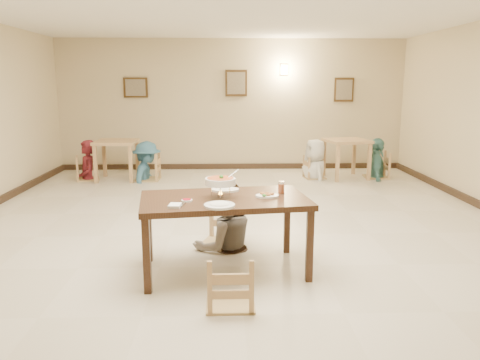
{
  "coord_description": "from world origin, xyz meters",
  "views": [
    {
      "loc": [
        -0.15,
        -5.99,
        1.99
      ],
      "look_at": [
        0.02,
        -0.53,
        0.86
      ],
      "focal_mm": 35.0,
      "sensor_mm": 36.0,
      "label": 1
    }
  ],
  "objects_px": {
    "main_diner": "(224,182)",
    "bg_diner_b": "(146,141)",
    "bg_diner_c": "(316,139)",
    "chair_far": "(221,206)",
    "curry_warmer": "(220,182)",
    "chair_near": "(230,256)",
    "bg_diner_a": "(86,140)",
    "bg_chair_rl": "(315,158)",
    "bg_table_left": "(116,147)",
    "bg_diner_d": "(378,138)",
    "bg_chair_lr": "(146,155)",
    "bg_table_right": "(347,146)",
    "drink_glass": "(281,188)",
    "bg_chair_ll": "(87,158)",
    "bg_chair_rr": "(377,154)",
    "main_table": "(224,205)"
  },
  "relations": [
    {
      "from": "main_diner",
      "to": "bg_diner_b",
      "type": "distance_m",
      "value": 4.5
    },
    {
      "from": "main_diner",
      "to": "bg_diner_c",
      "type": "bearing_deg",
      "value": -133.6
    },
    {
      "from": "chair_far",
      "to": "curry_warmer",
      "type": "xyz_separation_m",
      "value": [
        0.01,
        -0.82,
        0.47
      ]
    },
    {
      "from": "bg_diner_b",
      "to": "chair_near",
      "type": "bearing_deg",
      "value": -156.47
    },
    {
      "from": "curry_warmer",
      "to": "bg_diner_a",
      "type": "height_order",
      "value": "bg_diner_a"
    },
    {
      "from": "bg_chair_rl",
      "to": "bg_diner_b",
      "type": "xyz_separation_m",
      "value": [
        -3.56,
        -0.09,
        0.37
      ]
    },
    {
      "from": "bg_table_left",
      "to": "bg_diner_d",
      "type": "bearing_deg",
      "value": 0.52
    },
    {
      "from": "bg_table_left",
      "to": "bg_diner_c",
      "type": "height_order",
      "value": "bg_diner_c"
    },
    {
      "from": "bg_table_left",
      "to": "bg_chair_lr",
      "type": "xyz_separation_m",
      "value": [
        0.63,
        -0.05,
        -0.15
      ]
    },
    {
      "from": "chair_far",
      "to": "bg_diner_b",
      "type": "xyz_separation_m",
      "value": [
        -1.59,
        4.1,
        0.31
      ]
    },
    {
      "from": "bg_table_right",
      "to": "bg_chair_rl",
      "type": "relative_size",
      "value": 1.1
    },
    {
      "from": "drink_glass",
      "to": "bg_diner_c",
      "type": "height_order",
      "value": "bg_diner_c"
    },
    {
      "from": "bg_chair_lr",
      "to": "bg_diner_d",
      "type": "height_order",
      "value": "bg_diner_d"
    },
    {
      "from": "curry_warmer",
      "to": "bg_chair_lr",
      "type": "height_order",
      "value": "curry_warmer"
    },
    {
      "from": "bg_chair_ll",
      "to": "bg_diner_a",
      "type": "height_order",
      "value": "bg_diner_a"
    },
    {
      "from": "chair_far",
      "to": "curry_warmer",
      "type": "distance_m",
      "value": 0.94
    },
    {
      "from": "curry_warmer",
      "to": "bg_table_left",
      "type": "distance_m",
      "value": 5.45
    },
    {
      "from": "drink_glass",
      "to": "bg_chair_lr",
      "type": "xyz_separation_m",
      "value": [
        -2.26,
        4.76,
        -0.34
      ]
    },
    {
      "from": "chair_far",
      "to": "drink_glass",
      "type": "distance_m",
      "value": 1.01
    },
    {
      "from": "chair_far",
      "to": "bg_chair_rr",
      "type": "bearing_deg",
      "value": 68.95
    },
    {
      "from": "main_table",
      "to": "drink_glass",
      "type": "height_order",
      "value": "drink_glass"
    },
    {
      "from": "chair_near",
      "to": "bg_diner_b",
      "type": "xyz_separation_m",
      "value": [
        -1.69,
        5.72,
        0.35
      ]
    },
    {
      "from": "bg_table_left",
      "to": "bg_chair_ll",
      "type": "relative_size",
      "value": 0.88
    },
    {
      "from": "curry_warmer",
      "to": "drink_glass",
      "type": "bearing_deg",
      "value": 13.27
    },
    {
      "from": "bg_chair_lr",
      "to": "bg_chair_rr",
      "type": "distance_m",
      "value": 4.89
    },
    {
      "from": "main_diner",
      "to": "bg_diner_d",
      "type": "relative_size",
      "value": 0.96
    },
    {
      "from": "main_table",
      "to": "chair_near",
      "type": "height_order",
      "value": "chair_near"
    },
    {
      "from": "bg_table_left",
      "to": "bg_chair_rr",
      "type": "height_order",
      "value": "bg_chair_rr"
    },
    {
      "from": "chair_far",
      "to": "bg_chair_rl",
      "type": "distance_m",
      "value": 4.64
    },
    {
      "from": "bg_chair_rr",
      "to": "bg_chair_lr",
      "type": "bearing_deg",
      "value": -83.1
    },
    {
      "from": "bg_diner_c",
      "to": "bg_chair_rr",
      "type": "bearing_deg",
      "value": 79.86
    },
    {
      "from": "bg_diner_c",
      "to": "bg_diner_a",
      "type": "bearing_deg",
      "value": -100.1
    },
    {
      "from": "bg_diner_a",
      "to": "bg_diner_b",
      "type": "distance_m",
      "value": 1.25
    },
    {
      "from": "chair_near",
      "to": "bg_chair_rl",
      "type": "bearing_deg",
      "value": -108.11
    },
    {
      "from": "chair_near",
      "to": "bg_diner_d",
      "type": "xyz_separation_m",
      "value": [
        3.2,
        5.83,
        0.39
      ]
    },
    {
      "from": "main_table",
      "to": "chair_far",
      "type": "height_order",
      "value": "chair_far"
    },
    {
      "from": "chair_far",
      "to": "bg_chair_rl",
      "type": "bearing_deg",
      "value": 81.92
    },
    {
      "from": "chair_near",
      "to": "bg_chair_ll",
      "type": "distance_m",
      "value": 6.49
    },
    {
      "from": "chair_far",
      "to": "bg_diner_d",
      "type": "bearing_deg",
      "value": 68.95
    },
    {
      "from": "bg_table_right",
      "to": "chair_near",
      "type": "bearing_deg",
      "value": -113.57
    },
    {
      "from": "drink_glass",
      "to": "bg_diner_d",
      "type": "xyz_separation_m",
      "value": [
        2.64,
        4.87,
        -0.02
      ]
    },
    {
      "from": "main_diner",
      "to": "bg_diner_a",
      "type": "distance_m",
      "value": 5.13
    },
    {
      "from": "main_table",
      "to": "bg_diner_c",
      "type": "bearing_deg",
      "value": 60.96
    },
    {
      "from": "bg_diner_a",
      "to": "bg_diner_b",
      "type": "xyz_separation_m",
      "value": [
        1.25,
        -0.06,
        -0.02
      ]
    },
    {
      "from": "bg_chair_ll",
      "to": "bg_diner_c",
      "type": "bearing_deg",
      "value": -106.36
    },
    {
      "from": "main_diner",
      "to": "bg_diner_c",
      "type": "height_order",
      "value": "bg_diner_c"
    },
    {
      "from": "chair_near",
      "to": "curry_warmer",
      "type": "xyz_separation_m",
      "value": [
        -0.09,
        0.81,
        0.52
      ]
    },
    {
      "from": "chair_far",
      "to": "bg_table_left",
      "type": "distance_m",
      "value": 4.71
    },
    {
      "from": "main_table",
      "to": "bg_diner_a",
      "type": "xyz_separation_m",
      "value": [
        -2.89,
        4.98,
        0.11
      ]
    },
    {
      "from": "bg_diner_a",
      "to": "bg_diner_d",
      "type": "height_order",
      "value": "bg_diner_d"
    }
  ]
}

